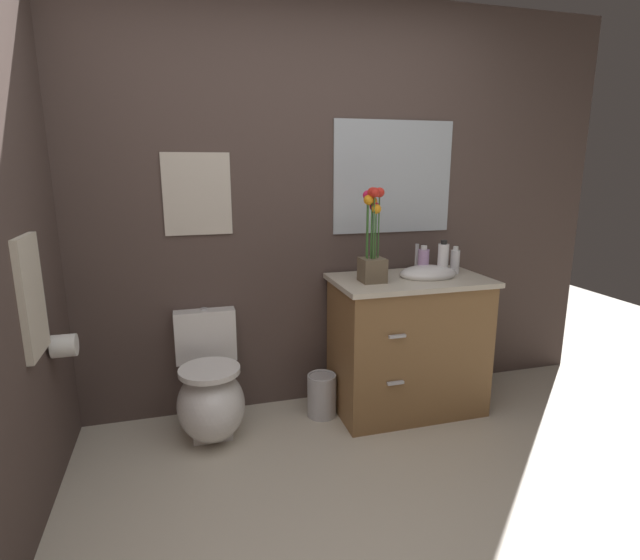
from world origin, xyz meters
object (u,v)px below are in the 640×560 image
Objects in this scene: vanity_cabinet at (408,342)px; toilet_paper_roll at (64,346)px; wall_poster at (197,194)px; toilet at (210,394)px; flower_vase at (373,246)px; hand_wash_bottle at (455,261)px; hanging_towel at (31,297)px; wall_mirror at (393,177)px; trash_bin at (322,395)px; soap_bottle at (423,261)px; lotion_bottle at (443,260)px.

vanity_cabinet is 9.43× the size of toilet_paper_roll.
toilet is at bearing -90.00° from wall_poster.
toilet_paper_roll is at bearing -174.89° from vanity_cabinet.
flower_vase is (-0.26, -0.03, 0.63)m from vanity_cabinet.
hand_wash_bottle is 2.32m from hanging_towel.
vanity_cabinet is at bearing -89.47° from wall_mirror.
toilet is 1.15m from wall_poster.
flower_vase is 1.69m from toilet_paper_roll.
trash_bin is 1.44m from wall_mirror.
trash_bin is at bearing 175.27° from vanity_cabinet.
hanging_towel is (-2.28, -0.42, 0.05)m from hand_wash_bottle.
hand_wash_bottle is at bearing 5.50° from toilet_paper_roll.
lotion_bottle reaches higher than soap_bottle.
wall_poster is (-1.55, 0.25, 0.43)m from hand_wash_bottle.
lotion_bottle is 2.13m from toilet_paper_roll.
hand_wash_bottle reaches higher than trash_bin.
wall_poster reaches higher than hand_wash_bottle.
lotion_bottle is at bearing -55.11° from wall_mirror.
soap_bottle is 0.82× the size of lotion_bottle.
trash_bin is 1.47m from toilet_paper_roll.
toilet is 4.01× the size of hand_wash_bottle.
toilet_paper_roll is (0.06, 0.20, -0.30)m from hanging_towel.
lotion_bottle is (1.43, -0.04, 0.72)m from toilet.
toilet is 0.68m from trash_bin.
flower_vase is 2.01× the size of trash_bin.
toilet is 3.09× the size of lotion_bottle.
toilet_paper_roll is at bearing -175.64° from lotion_bottle.
trash_bin is 0.52× the size of hanging_towel.
toilet_paper_roll is at bearing 74.80° from hanging_towel.
hanging_towel is (-2.07, -0.44, 0.04)m from soap_bottle.
wall_mirror is at bearing 142.71° from hand_wash_bottle.
wall_poster is at bearing 34.41° from toilet_paper_roll.
wall_mirror is (1.22, 0.27, 1.21)m from toilet.
vanity_cabinet is at bearing -1.24° from toilet.
lotion_bottle is at bearing -2.53° from vanity_cabinet.
hanging_towel is at bearing -105.20° from toilet_paper_roll.
toilet_paper_roll is (-2.02, -0.23, -0.26)m from soap_bottle.
toilet_paper_roll is at bearing -174.50° from hand_wash_bottle.
wall_mirror is (-0.00, 0.29, 1.01)m from vanity_cabinet.
vanity_cabinet is 0.68m from flower_vase.
lotion_bottle is at bearing -1.43° from toilet.
toilet is 1.74m from wall_mirror.
toilet_paper_roll is (-1.90, -0.17, 0.24)m from vanity_cabinet.
wall_poster reaches higher than hanging_towel.
hanging_towel is at bearing -170.47° from lotion_bottle.
hanging_towel is at bearing -168.48° from flower_vase.
toilet reaches higher than trash_bin.
wall_mirror reaches higher than flower_vase.
wall_mirror is at bearing 24.48° from trash_bin.
wall_poster is 1.06m from hanging_towel.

